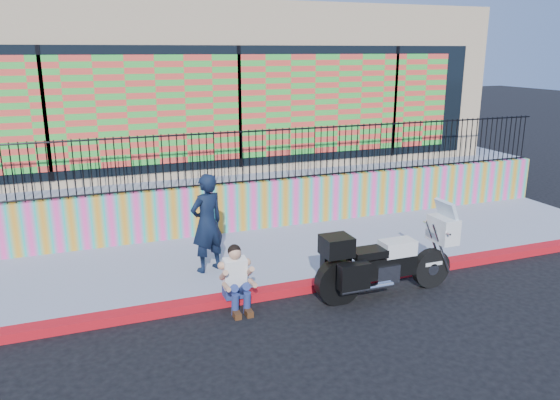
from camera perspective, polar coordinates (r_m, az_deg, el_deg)
name	(u,v)px	position (r m, az deg, el deg)	size (l,w,h in m)	color
ground	(309,290)	(9.90, 3.05, -9.37)	(90.00, 90.00, 0.00)	black
red_curb	(309,286)	(9.87, 3.06, -8.98)	(16.00, 0.30, 0.15)	#B40C1D
sidewalk	(277,255)	(11.28, -0.33, -5.75)	(16.00, 3.00, 0.15)	#8B91A6
mural_wall	(252,206)	(12.52, -2.90, -0.59)	(16.00, 0.20, 1.10)	#FC429D
metal_fence	(252,156)	(12.25, -2.97, 4.58)	(15.80, 0.04, 1.20)	black
elevated_platform	(202,166)	(17.32, -8.12, 3.53)	(16.00, 10.00, 1.25)	#8B91A6
storefront_building	(201,81)	(16.77, -8.30, 12.19)	(14.00, 8.06, 4.00)	tan
police_motorcycle	(385,259)	(9.62, 10.87, -6.07)	(2.57, 0.85, 1.60)	black
police_officer	(207,223)	(10.12, -7.64, -2.40)	(0.68, 0.44, 1.85)	black
seated_man	(237,284)	(9.05, -4.47, -8.76)	(0.54, 0.71, 1.06)	navy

